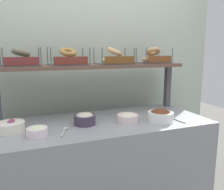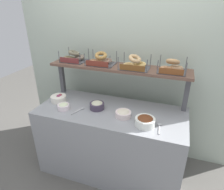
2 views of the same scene
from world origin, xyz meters
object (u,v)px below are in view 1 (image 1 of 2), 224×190
at_px(bowl_tuna_salad, 85,119).
at_px(bagel_basket_poppy, 21,59).
at_px(serving_spoon_near_plate, 65,130).
at_px(bowl_scallion_spread, 37,131).
at_px(bagel_basket_everything, 68,59).
at_px(bagel_basket_plain, 114,59).
at_px(bowl_beet_salad, 11,126).
at_px(bowl_chocolate_spread, 160,116).
at_px(serving_spoon_by_edge, 174,118).
at_px(bowl_potato_salad, 128,117).
at_px(bagel_basket_sesame, 153,58).

bearing_deg(bowl_tuna_salad, bagel_basket_poppy, 144.03).
bearing_deg(serving_spoon_near_plate, bowl_scallion_spread, -169.93).
xyz_separation_m(bowl_tuna_salad, bagel_basket_poppy, (-0.41, 0.30, 0.43)).
height_order(bowl_scallion_spread, bagel_basket_everything, bagel_basket_everything).
bearing_deg(bagel_basket_plain, bowl_beet_salad, -164.40).
distance_m(bowl_chocolate_spread, bagel_basket_poppy, 1.16).
xyz_separation_m(bowl_scallion_spread, bagel_basket_poppy, (-0.06, 0.43, 0.44)).
bearing_deg(bagel_basket_plain, serving_spoon_near_plate, -145.02).
bearing_deg(bowl_scallion_spread, serving_spoon_by_edge, -0.40).
height_order(bowl_beet_salad, bagel_basket_everything, bagel_basket_everything).
height_order(bowl_scallion_spread, bagel_basket_plain, bagel_basket_plain).
relative_size(bowl_scallion_spread, serving_spoon_by_edge, 0.76).
xyz_separation_m(bowl_chocolate_spread, bagel_basket_plain, (-0.22, 0.41, 0.43)).
distance_m(bowl_tuna_salad, bagel_basket_plain, 0.61).
distance_m(bowl_potato_salad, bagel_basket_poppy, 0.93).
distance_m(bowl_chocolate_spread, bagel_basket_sesame, 0.63).
distance_m(bowl_scallion_spread, serving_spoon_by_edge, 1.06).
bearing_deg(bowl_chocolate_spread, serving_spoon_near_plate, 176.11).
height_order(bowl_potato_salad, bagel_basket_sesame, bagel_basket_sesame).
bearing_deg(bowl_beet_salad, serving_spoon_by_edge, -7.48).
distance_m(serving_spoon_near_plate, bagel_basket_plain, 0.78).
height_order(bowl_tuna_salad, serving_spoon_by_edge, bowl_tuna_salad).
bearing_deg(bowl_chocolate_spread, bagel_basket_sesame, 68.33).
relative_size(bowl_chocolate_spread, bowl_potato_salad, 1.19).
height_order(bowl_tuna_salad, bowl_potato_salad, bowl_tuna_salad).
xyz_separation_m(bowl_beet_salad, bowl_scallion_spread, (0.16, -0.15, -0.00)).
bearing_deg(bowl_beet_salad, serving_spoon_near_plate, -19.34).
xyz_separation_m(bagel_basket_poppy, bagel_basket_everything, (0.36, -0.02, -0.00)).
relative_size(serving_spoon_near_plate, bagel_basket_everything, 0.54).
bearing_deg(serving_spoon_near_plate, bagel_basket_plain, 34.98).
bearing_deg(bagel_basket_everything, bowl_potato_salad, -42.25).
relative_size(serving_spoon_near_plate, bagel_basket_poppy, 0.58).
distance_m(bowl_beet_salad, bowl_potato_salad, 0.84).
bearing_deg(serving_spoon_by_edge, bagel_basket_plain, 132.25).
height_order(serving_spoon_near_plate, serving_spoon_by_edge, same).
bearing_deg(serving_spoon_near_plate, bowl_potato_salad, 3.73).
bearing_deg(bagel_basket_poppy, serving_spoon_near_plate, -58.24).
bearing_deg(bowl_chocolate_spread, bowl_scallion_spread, 178.89).
bearing_deg(serving_spoon_near_plate, bagel_basket_everything, 73.51).
bearing_deg(bowl_potato_salad, bowl_beet_salad, 173.98).
bearing_deg(serving_spoon_near_plate, bowl_chocolate_spread, -3.89).
bearing_deg(bagel_basket_sesame, bagel_basket_poppy, 178.71).
xyz_separation_m(bowl_potato_salad, bagel_basket_sesame, (0.41, 0.34, 0.44)).
bearing_deg(bagel_basket_sesame, bowl_scallion_spread, -159.56).
relative_size(bowl_chocolate_spread, serving_spoon_near_plate, 1.16).
relative_size(bowl_beet_salad, serving_spoon_near_plate, 1.08).
bearing_deg(serving_spoon_by_edge, bagel_basket_poppy, 158.67).
bearing_deg(bowl_chocolate_spread, serving_spoon_by_edge, 4.27).
bearing_deg(bowl_potato_salad, serving_spoon_by_edge, -10.63).
height_order(bowl_chocolate_spread, bowl_beet_salad, bowl_chocolate_spread).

